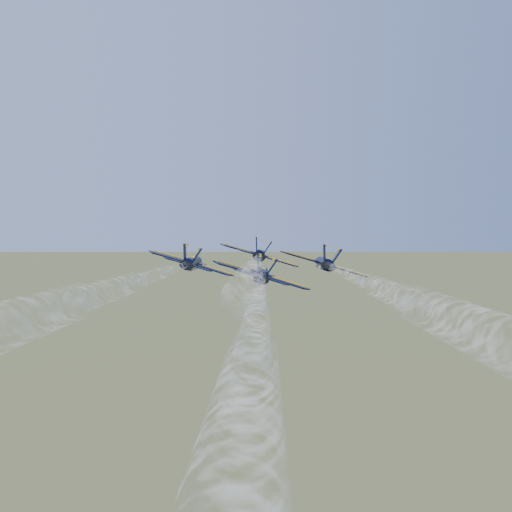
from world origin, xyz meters
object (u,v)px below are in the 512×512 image
object	(u,v)px
jet_right	(324,263)
jet_slot	(262,274)
jet_lead	(260,255)
jet_left	(192,263)

from	to	relation	value
jet_right	jet_slot	world-z (taller)	same
jet_lead	jet_slot	bearing A→B (deg)	-87.98
jet_lead	jet_left	world-z (taller)	same
jet_lead	jet_right	world-z (taller)	same
jet_lead	jet_right	xyz separation A→B (m)	(6.51, -14.86, 0.00)
jet_lead	jet_left	distance (m)	15.97
jet_slot	jet_left	bearing A→B (deg)	131.44
jet_lead	jet_slot	distance (m)	25.03
jet_right	jet_slot	xyz separation A→B (m)	(-13.47, -9.19, 0.00)
jet_left	jet_right	distance (m)	21.72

